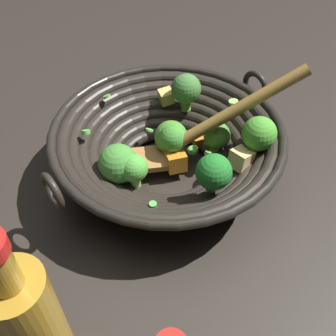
% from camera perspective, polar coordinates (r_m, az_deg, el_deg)
% --- Properties ---
extents(ground_plane, '(4.00, 4.00, 0.00)m').
position_cam_1_polar(ground_plane, '(0.67, -0.08, -0.65)').
color(ground_plane, '#28231E').
extents(wok, '(0.39, 0.36, 0.19)m').
position_cam_1_polar(wok, '(0.62, 0.10, 3.25)').
color(wok, black).
rests_on(wok, ground).
extents(cooking_oil_bottle, '(0.06, 0.06, 0.25)m').
position_cam_1_polar(cooking_oil_bottle, '(0.44, -18.32, -20.53)').
color(cooking_oil_bottle, '#AD7F23').
rests_on(cooking_oil_bottle, ground).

